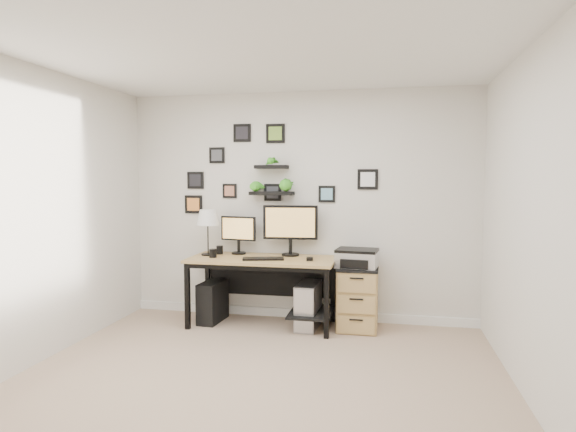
% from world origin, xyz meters
% --- Properties ---
extents(room, '(4.00, 4.00, 4.00)m').
position_xyz_m(room, '(0.00, 1.98, 0.05)').
color(room, tan).
rests_on(room, ground).
extents(desk, '(1.60, 0.70, 0.75)m').
position_xyz_m(desk, '(-0.31, 1.67, 0.63)').
color(desk, tan).
rests_on(desk, ground).
extents(monitor_left, '(0.42, 0.19, 0.43)m').
position_xyz_m(monitor_left, '(-0.68, 1.85, 1.00)').
color(monitor_left, black).
rests_on(monitor_left, desk).
extents(monitor_right, '(0.61, 0.21, 0.57)m').
position_xyz_m(monitor_right, '(-0.07, 1.84, 1.09)').
color(monitor_right, black).
rests_on(monitor_right, desk).
extents(keyboard, '(0.46, 0.25, 0.02)m').
position_xyz_m(keyboard, '(-0.30, 1.52, 0.76)').
color(keyboard, black).
rests_on(keyboard, desk).
extents(mouse, '(0.08, 0.11, 0.03)m').
position_xyz_m(mouse, '(0.19, 1.58, 0.77)').
color(mouse, black).
rests_on(mouse, desk).
extents(table_lamp, '(0.25, 0.25, 0.52)m').
position_xyz_m(table_lamp, '(-1.00, 1.71, 1.17)').
color(table_lamp, black).
rests_on(table_lamp, desk).
extents(mug, '(0.08, 0.08, 0.09)m').
position_xyz_m(mug, '(-0.88, 1.56, 0.80)').
color(mug, black).
rests_on(mug, desk).
extents(pen_cup, '(0.08, 0.08, 0.10)m').
position_xyz_m(pen_cup, '(-0.89, 1.79, 0.80)').
color(pen_cup, black).
rests_on(pen_cup, desk).
extents(pc_tower_black, '(0.24, 0.47, 0.46)m').
position_xyz_m(pc_tower_black, '(-0.93, 1.66, 0.23)').
color(pc_tower_black, black).
rests_on(pc_tower_black, ground).
extents(pc_tower_grey, '(0.24, 0.50, 0.49)m').
position_xyz_m(pc_tower_grey, '(0.17, 1.64, 0.24)').
color(pc_tower_grey, gray).
rests_on(pc_tower_grey, ground).
extents(file_cabinet, '(0.43, 0.53, 0.67)m').
position_xyz_m(file_cabinet, '(0.70, 1.72, 0.34)').
color(file_cabinet, tan).
rests_on(file_cabinet, ground).
extents(printer, '(0.46, 0.39, 0.20)m').
position_xyz_m(printer, '(0.68, 1.71, 0.77)').
color(printer, silver).
rests_on(printer, file_cabinet).
extents(wall_decor, '(2.28, 0.18, 1.05)m').
position_xyz_m(wall_decor, '(-0.34, 1.93, 1.65)').
color(wall_decor, black).
rests_on(wall_decor, ground).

